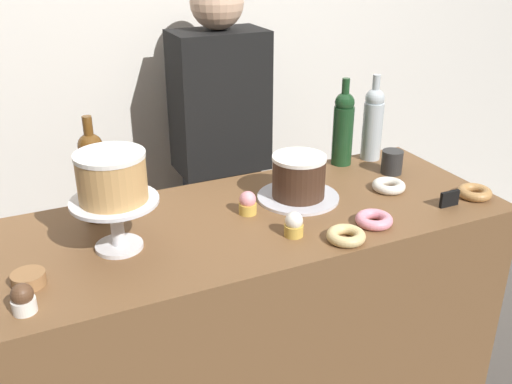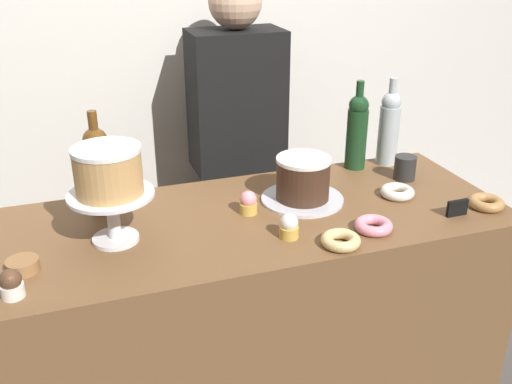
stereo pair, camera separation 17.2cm
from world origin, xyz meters
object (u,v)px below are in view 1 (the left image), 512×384
Objects in this scene: donut_sugar at (389,186)px; price_sign_chalkboard at (449,199)px; cake_stand_pedestal at (116,215)px; coffee_cup_ceramic at (392,162)px; white_layer_cake at (112,177)px; donut_pink at (374,220)px; chocolate_round_cake at (299,176)px; donut_maple at (474,192)px; barista_figure at (221,169)px; donut_glazed at (346,236)px; cupcake_chocolate at (23,299)px; cupcake_vanilla at (294,225)px; wine_bottle_amber at (94,175)px; cookie_stack at (29,279)px; wine_bottle_green at (343,127)px; cupcake_strawberry at (248,203)px; wine_bottle_clear at (373,122)px.

donut_sugar is 1.60× the size of price_sign_chalkboard.
cake_stand_pedestal reaches higher than coffee_cup_ceramic.
white_layer_cake is (0.00, -0.00, 0.11)m from cake_stand_pedestal.
chocolate_round_cake is at bearing 114.31° from donut_pink.
chocolate_round_cake is 0.59m from donut_maple.
barista_figure is at bearing 101.47° from donut_pink.
donut_glazed is (-0.13, -0.05, 0.00)m from donut_pink.
donut_pink is at bearing -78.53° from barista_figure.
cupcake_chocolate is 0.87× the size of coffee_cup_ceramic.
donut_glazed is (-0.55, -0.07, 0.00)m from donut_maple.
wine_bottle_amber is at bearing 144.63° from cupcake_vanilla.
cake_stand_pedestal is 2.85× the size of cookie_stack.
cake_stand_pedestal is 0.64m from donut_glazed.
wine_bottle_green is 0.31m from donut_sugar.
white_layer_cake reaches higher than cake_stand_pedestal.
price_sign_chalkboard is (0.11, -0.46, -0.12)m from wine_bottle_green.
chocolate_round_cake is at bearing 87.33° from donut_glazed.
wine_bottle_green reaches higher than cookie_stack.
donut_glazed is (-0.31, -0.51, -0.13)m from wine_bottle_green.
price_sign_chalkboard is (1.03, -0.39, -0.12)m from wine_bottle_amber.
cookie_stack is (-0.85, -0.16, -0.06)m from chocolate_round_cake.
cupcake_strawberry is 0.61m from coffee_cup_ceramic.
cupcake_vanilla is at bearing -16.72° from white_layer_cake.
white_layer_cake is at bearing 163.28° from cupcake_vanilla.
cupcake_strawberry is 0.39m from donut_pink.
cookie_stack is (-1.28, -0.37, -0.13)m from wine_bottle_clear.
cake_stand_pedestal reaches higher than cookie_stack.
donut_glazed is at bearing -56.82° from cupcake_strawberry.
price_sign_chalkboard is at bearing -171.34° from donut_maple.
white_layer_cake is at bearing -85.63° from wine_bottle_amber.
donut_glazed is (-0.32, -0.23, 0.00)m from donut_sugar.
donut_maple is 0.13m from price_sign_chalkboard.
wine_bottle_green is at bearing 126.19° from coffee_cup_ceramic.
donut_glazed is at bearing -140.17° from coffee_cup_ceramic.
cookie_stack is 1.26m from price_sign_chalkboard.
wine_bottle_clear is 0.47m from donut_maple.
donut_sugar is at bearing -87.43° from wine_bottle_green.
coffee_cup_ceramic is at bearing -4.53° from wine_bottle_amber.
donut_sugar is at bearing 0.12° from white_layer_cake.
cupcake_strawberry is at bearing 164.22° from donut_maple.
coffee_cup_ceramic is at bearing 6.75° from chocolate_round_cake.
price_sign_chalkboard is (1.28, 0.02, -0.01)m from cupcake_chocolate.
white_layer_cake is 0.57× the size of wine_bottle_clear.
cupcake_strawberry is at bearing -20.64° from wine_bottle_amber.
white_layer_cake is 0.63m from chocolate_round_cake.
cake_stand_pedestal is at bearing -173.03° from chocolate_round_cake.
barista_figure is at bearing 76.13° from cupcake_strawberry.
price_sign_chalkboard is (0.42, 0.05, 0.01)m from donut_glazed.
wine_bottle_green is 2.91× the size of donut_pink.
wine_bottle_amber reaches higher than donut_sugar.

